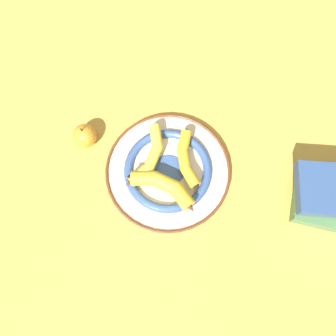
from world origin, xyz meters
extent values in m
plane|color=gold|center=(0.00, 0.00, 0.00)|extent=(2.80, 2.80, 0.00)
cylinder|color=beige|center=(-0.02, -0.01, 0.01)|extent=(0.34, 0.34, 0.02)
torus|color=#385699|center=(-0.02, -0.01, 0.02)|extent=(0.24, 0.24, 0.02)
cylinder|color=#385699|center=(-0.02, -0.01, 0.02)|extent=(0.09, 0.09, 0.00)
torus|color=brown|center=(-0.02, -0.01, 0.02)|extent=(0.35, 0.35, 0.01)
cylinder|color=gold|center=(-0.11, -0.04, 0.05)|extent=(0.06, 0.06, 0.03)
cylinder|color=gold|center=(-0.07, 0.00, 0.05)|extent=(0.06, 0.06, 0.03)
cylinder|color=gold|center=(-0.04, 0.05, 0.05)|extent=(0.04, 0.06, 0.03)
sphere|color=gold|center=(-0.08, -0.02, 0.05)|extent=(0.03, 0.03, 0.03)
sphere|color=gold|center=(-0.05, 0.02, 0.05)|extent=(0.03, 0.03, 0.03)
cone|color=#472D19|center=(-0.13, -0.05, 0.05)|extent=(0.04, 0.03, 0.02)
sphere|color=black|center=(-0.04, 0.07, 0.05)|extent=(0.02, 0.02, 0.02)
cylinder|color=yellow|center=(0.01, 0.07, 0.05)|extent=(0.05, 0.07, 0.04)
cylinder|color=yellow|center=(0.02, 0.01, 0.05)|extent=(0.06, 0.07, 0.04)
cylinder|color=yellow|center=(0.05, -0.04, 0.05)|extent=(0.07, 0.07, 0.04)
sphere|color=yellow|center=(0.01, 0.04, 0.05)|extent=(0.04, 0.04, 0.04)
sphere|color=yellow|center=(0.03, -0.02, 0.05)|extent=(0.04, 0.04, 0.04)
cone|color=#472D19|center=(0.02, 0.10, 0.05)|extent=(0.03, 0.04, 0.03)
sphere|color=black|center=(0.07, -0.06, 0.05)|extent=(0.02, 0.02, 0.02)
cylinder|color=yellow|center=(0.05, -0.05, 0.05)|extent=(0.07, 0.04, 0.03)
cylinder|color=yellow|center=(-0.01, -0.06, 0.05)|extent=(0.07, 0.05, 0.03)
cylinder|color=yellow|center=(-0.06, -0.10, 0.05)|extent=(0.06, 0.07, 0.03)
sphere|color=yellow|center=(0.02, -0.05, 0.05)|extent=(0.03, 0.03, 0.03)
sphere|color=yellow|center=(-0.04, -0.08, 0.05)|extent=(0.03, 0.03, 0.03)
cone|color=#472D19|center=(0.08, -0.05, 0.05)|extent=(0.03, 0.02, 0.02)
sphere|color=black|center=(-0.08, -0.13, 0.05)|extent=(0.02, 0.02, 0.02)
cube|color=#4C754C|center=(-0.27, 0.34, 0.02)|extent=(0.22, 0.23, 0.04)
cube|color=white|center=(-0.27, 0.35, 0.02)|extent=(0.21, 0.22, 0.03)
cube|color=#4C754C|center=(-0.27, 0.35, 0.06)|extent=(0.22, 0.23, 0.03)
cube|color=#2D4C84|center=(-0.27, 0.33, 0.09)|extent=(0.23, 0.23, 0.03)
sphere|color=gold|center=(0.08, -0.25, 0.03)|extent=(0.07, 0.07, 0.07)
cylinder|color=#4C3319|center=(0.08, -0.25, 0.07)|extent=(0.00, 0.00, 0.01)
camera|label=1|loc=(0.18, 0.19, 0.88)|focal=35.00mm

